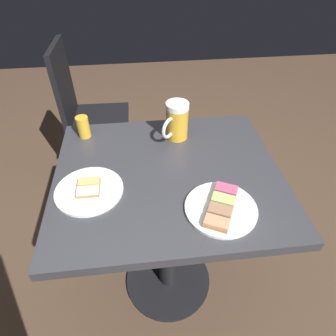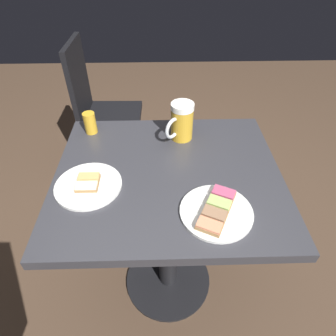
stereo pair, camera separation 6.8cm
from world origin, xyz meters
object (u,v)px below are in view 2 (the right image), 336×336
Objects in this scene: beer_mug at (181,122)px; plate_near at (216,211)px; cafe_chair at (99,107)px; plate_far at (88,185)px; beer_glass_small at (90,123)px.

plate_near is at bearing -78.11° from beer_mug.
beer_mug is at bearing 35.73° from cafe_chair.
plate_far is 0.24× the size of cafe_chair.
beer_glass_small is at bearing 172.17° from beer_mug.
beer_glass_small is (-0.37, 0.05, -0.03)m from beer_mug.
plate_far is at bearing -82.34° from beer_glass_small.
cafe_chair is at bearing 117.11° from plate_near.
cafe_chair reaches higher than beer_glass_small.
cafe_chair is (-0.15, 0.97, -0.25)m from plate_far.
plate_near is 0.24× the size of cafe_chair.
beer_glass_small is at bearing 10.46° from cafe_chair.
beer_mug is at bearing 101.89° from plate_near.
cafe_chair reaches higher than beer_mug.
beer_glass_small reaches higher than plate_near.
beer_mug is at bearing 39.84° from plate_far.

